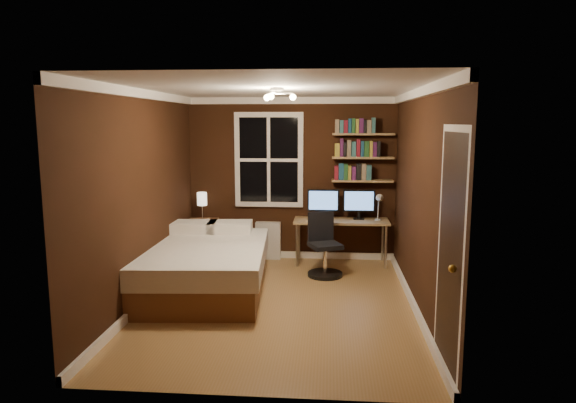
# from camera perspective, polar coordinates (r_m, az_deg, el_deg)

# --- Properties ---
(floor) EXTENTS (4.20, 4.20, 0.00)m
(floor) POSITION_cam_1_polar(r_m,az_deg,el_deg) (6.21, -1.07, -11.23)
(floor) COLOR olive
(floor) RESTS_ON ground
(wall_back) EXTENTS (3.20, 0.04, 2.50)m
(wall_back) POSITION_cam_1_polar(r_m,az_deg,el_deg) (7.97, 0.41, 2.49)
(wall_back) COLOR black
(wall_back) RESTS_ON ground
(wall_left) EXTENTS (0.04, 4.20, 2.50)m
(wall_left) POSITION_cam_1_polar(r_m,az_deg,el_deg) (6.26, -15.83, 0.42)
(wall_left) COLOR black
(wall_left) RESTS_ON ground
(wall_right) EXTENTS (0.04, 4.20, 2.50)m
(wall_right) POSITION_cam_1_polar(r_m,az_deg,el_deg) (5.96, 14.40, 0.05)
(wall_right) COLOR black
(wall_right) RESTS_ON ground
(ceiling) EXTENTS (3.20, 4.20, 0.02)m
(ceiling) POSITION_cam_1_polar(r_m,az_deg,el_deg) (5.84, -1.14, 12.46)
(ceiling) COLOR white
(ceiling) RESTS_ON wall_back
(window) EXTENTS (1.06, 0.06, 1.46)m
(window) POSITION_cam_1_polar(r_m,az_deg,el_deg) (7.94, -2.14, 4.64)
(window) COLOR white
(window) RESTS_ON wall_back
(door) EXTENTS (0.03, 0.82, 2.05)m
(door) POSITION_cam_1_polar(r_m,az_deg,el_deg) (4.51, 17.46, -5.78)
(door) COLOR black
(door) RESTS_ON ground
(door_knob) EXTENTS (0.06, 0.06, 0.06)m
(door_knob) POSITION_cam_1_polar(r_m,az_deg,el_deg) (4.22, 17.80, -7.13)
(door_knob) COLOR gold
(door_knob) RESTS_ON door
(ceiling_fixture) EXTENTS (0.44, 0.44, 0.18)m
(ceiling_fixture) POSITION_cam_1_polar(r_m,az_deg,el_deg) (5.74, -1.24, 11.52)
(ceiling_fixture) COLOR beige
(ceiling_fixture) RESTS_ON ceiling
(bookshelf_lower) EXTENTS (0.92, 0.22, 0.03)m
(bookshelf_lower) POSITION_cam_1_polar(r_m,az_deg,el_deg) (7.85, 8.24, 2.30)
(bookshelf_lower) COLOR #9A774B
(bookshelf_lower) RESTS_ON wall_back
(books_row_lower) EXTENTS (0.48, 0.16, 0.23)m
(books_row_lower) POSITION_cam_1_polar(r_m,az_deg,el_deg) (7.83, 8.26, 3.24)
(books_row_lower) COLOR maroon
(books_row_lower) RESTS_ON bookshelf_lower
(bookshelf_middle) EXTENTS (0.92, 0.22, 0.03)m
(bookshelf_middle) POSITION_cam_1_polar(r_m,az_deg,el_deg) (7.82, 8.29, 4.85)
(bookshelf_middle) COLOR #9A774B
(bookshelf_middle) RESTS_ON wall_back
(books_row_middle) EXTENTS (0.66, 0.16, 0.23)m
(books_row_middle) POSITION_cam_1_polar(r_m,az_deg,el_deg) (7.81, 8.31, 5.80)
(books_row_middle) COLOR navy
(books_row_middle) RESTS_ON bookshelf_middle
(bookshelf_upper) EXTENTS (0.92, 0.22, 0.03)m
(bookshelf_upper) POSITION_cam_1_polar(r_m,az_deg,el_deg) (7.80, 8.35, 7.41)
(bookshelf_upper) COLOR #9A774B
(bookshelf_upper) RESTS_ON wall_back
(books_row_upper) EXTENTS (0.60, 0.16, 0.23)m
(books_row_upper) POSITION_cam_1_polar(r_m,az_deg,el_deg) (7.80, 8.37, 8.37)
(books_row_upper) COLOR #29602B
(books_row_upper) RESTS_ON bookshelf_upper
(bed) EXTENTS (1.72, 2.28, 0.74)m
(bed) POSITION_cam_1_polar(r_m,az_deg,el_deg) (6.66, -9.41, -7.12)
(bed) COLOR brown
(bed) RESTS_ON ground
(nightstand) EXTENTS (0.60, 0.60, 0.63)m
(nightstand) POSITION_cam_1_polar(r_m,az_deg,el_deg) (8.10, -9.42, -4.26)
(nightstand) COLOR brown
(nightstand) RESTS_ON ground
(bedside_lamp) EXTENTS (0.15, 0.15, 0.43)m
(bedside_lamp) POSITION_cam_1_polar(r_m,az_deg,el_deg) (7.99, -9.51, -0.54)
(bedside_lamp) COLOR beige
(bedside_lamp) RESTS_ON nightstand
(radiator) EXTENTS (0.39, 0.14, 0.58)m
(radiator) POSITION_cam_1_polar(r_m,az_deg,el_deg) (8.06, -2.21, -4.36)
(radiator) COLOR silver
(radiator) RESTS_ON ground
(desk) EXTENTS (1.42, 0.53, 0.67)m
(desk) POSITION_cam_1_polar(r_m,az_deg,el_deg) (7.77, 5.92, -2.49)
(desk) COLOR #9A774B
(desk) RESTS_ON ground
(monitor_left) EXTENTS (0.48, 0.12, 0.45)m
(monitor_left) POSITION_cam_1_polar(r_m,az_deg,el_deg) (7.79, 3.93, -0.28)
(monitor_left) COLOR black
(monitor_left) RESTS_ON desk
(monitor_right) EXTENTS (0.48, 0.12, 0.45)m
(monitor_right) POSITION_cam_1_polar(r_m,az_deg,el_deg) (7.80, 7.89, -0.33)
(monitor_right) COLOR black
(monitor_right) RESTS_ON desk
(desk_lamp) EXTENTS (0.14, 0.32, 0.44)m
(desk_lamp) POSITION_cam_1_polar(r_m,az_deg,el_deg) (7.66, 10.06, -0.59)
(desk_lamp) COLOR silver
(desk_lamp) RESTS_ON desk
(office_chair) EXTENTS (0.52, 0.52, 0.88)m
(office_chair) POSITION_cam_1_polar(r_m,az_deg,el_deg) (7.21, 4.03, -5.71)
(office_chair) COLOR black
(office_chair) RESTS_ON ground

